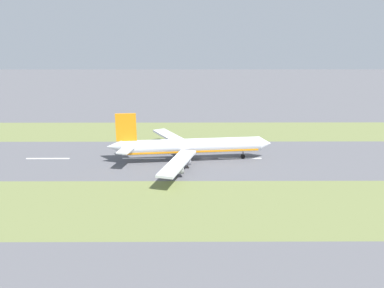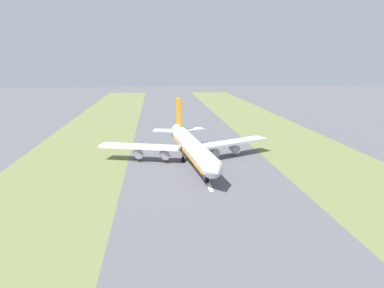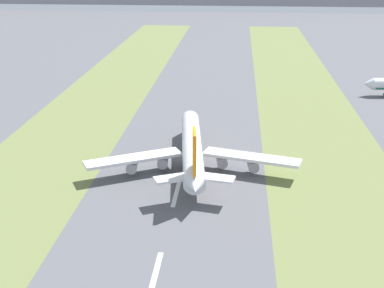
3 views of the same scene
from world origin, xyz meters
The scene contains 7 objects.
ground_plane centered at (0.00, 0.00, 0.00)m, with size 800.00×800.00×0.00m, color #56565B.
grass_median_west centered at (-45.00, 0.00, 0.00)m, with size 40.00×600.00×0.01m, color olive.
grass_median_east centered at (45.00, 0.00, 0.00)m, with size 40.00×600.00×0.01m, color olive.
centreline_dash_near centered at (0.00, -65.84, 0.01)m, with size 1.20×18.00×0.01m, color silver.
centreline_dash_mid centered at (0.00, -25.84, 0.01)m, with size 1.20×18.00×0.01m, color silver.
centreline_dash_far centered at (0.00, 14.16, 0.01)m, with size 1.20×18.00×0.01m, color silver.
airplane_main_jet centered at (2.81, -7.73, 6.02)m, with size 63.75×67.20×20.20m.
Camera 2 is at (15.00, 119.54, 35.29)m, focal length 35.00 mm.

